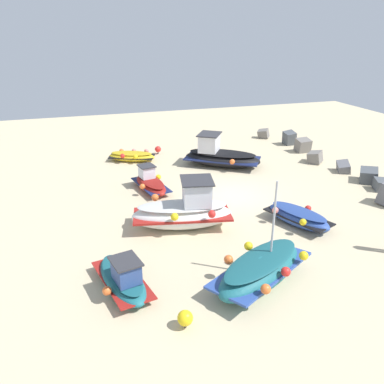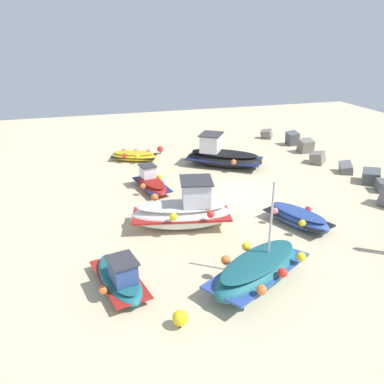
% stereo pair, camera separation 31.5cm
% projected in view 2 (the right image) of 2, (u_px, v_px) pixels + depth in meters
% --- Properties ---
extents(ground_plane, '(49.18, 49.18, 0.00)m').
position_uv_depth(ground_plane, '(234.00, 196.00, 21.46)').
color(ground_plane, beige).
extents(fishing_boat_0, '(2.89, 4.90, 2.36)m').
position_uv_depth(fishing_boat_0, '(183.00, 211.00, 17.80)').
color(fishing_boat_0, white).
rests_on(fishing_boat_0, ground_plane).
extents(fishing_boat_1, '(4.53, 5.36, 2.15)m').
position_uv_depth(fishing_boat_1, '(222.00, 156.00, 25.93)').
color(fishing_boat_1, black).
rests_on(fishing_boat_1, ground_plane).
extents(fishing_boat_2, '(3.52, 2.49, 0.87)m').
position_uv_depth(fishing_boat_2, '(298.00, 217.00, 18.09)').
color(fishing_boat_2, '#2D4C9E').
rests_on(fishing_boat_2, ground_plane).
extents(fishing_boat_3, '(2.32, 3.40, 0.76)m').
position_uv_depth(fishing_boat_3, '(134.00, 156.00, 27.08)').
color(fishing_boat_3, gold).
rests_on(fishing_boat_3, ground_plane).
extents(fishing_boat_4, '(3.45, 1.93, 1.41)m').
position_uv_depth(fishing_boat_4, '(120.00, 277.00, 13.65)').
color(fishing_boat_4, '#1E6670').
rests_on(fishing_boat_4, ground_plane).
extents(fishing_boat_5, '(3.72, 4.69, 3.85)m').
position_uv_depth(fishing_boat_5, '(258.00, 270.00, 13.82)').
color(fishing_boat_5, '#1E6670').
rests_on(fishing_boat_5, ground_plane).
extents(fishing_boat_6, '(3.39, 1.85, 1.34)m').
position_uv_depth(fishing_boat_6, '(151.00, 183.00, 22.15)').
color(fishing_boat_6, maroon).
rests_on(fishing_boat_6, ground_plane).
extents(breakwater_rocks, '(22.04, 2.83, 1.35)m').
position_uv_depth(breakwater_rocks, '(370.00, 179.00, 22.62)').
color(breakwater_rocks, slate).
rests_on(breakwater_rocks, ground_plane).
extents(mooring_buoy_0, '(0.45, 0.45, 0.59)m').
position_uv_depth(mooring_buoy_0, '(160.00, 149.00, 28.56)').
color(mooring_buoy_0, '#3F3F42').
rests_on(mooring_buoy_0, ground_plane).
extents(mooring_buoy_1, '(0.49, 0.49, 0.61)m').
position_uv_depth(mooring_buoy_1, '(180.00, 318.00, 11.85)').
color(mooring_buoy_1, '#3F3F42').
rests_on(mooring_buoy_1, ground_plane).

